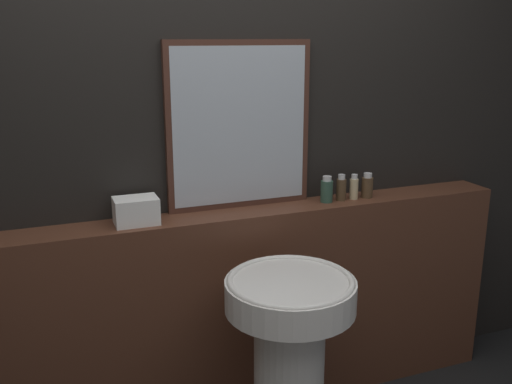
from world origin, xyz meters
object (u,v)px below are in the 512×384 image
pedestal_sink (289,354)px  body_wash_bottle (367,186)px  towel_stack (136,211)px  lotion_bottle (354,188)px  shampoo_bottle (327,190)px  mirror (239,126)px  conditioner_bottle (341,188)px

pedestal_sink → body_wash_bottle: bearing=37.1°
pedestal_sink → towel_stack: size_ratio=4.75×
pedestal_sink → lotion_bottle: bearing=40.7°
shampoo_bottle → body_wash_bottle: shampoo_bottle is taller
mirror → body_wash_bottle: size_ratio=6.15×
towel_stack → lotion_bottle: lotion_bottle is taller
lotion_bottle → shampoo_bottle: bearing=180.0°
pedestal_sink → conditioner_bottle: size_ratio=6.79×
mirror → lotion_bottle: (0.53, -0.08, -0.31)m
pedestal_sink → lotion_bottle: size_ratio=7.08×
towel_stack → conditioner_bottle: 0.94m
towel_stack → shampoo_bottle: 0.86m
shampoo_bottle → lotion_bottle: shampoo_bottle is taller
lotion_bottle → body_wash_bottle: (0.07, 0.00, -0.00)m
mirror → towel_stack: 0.57m
lotion_bottle → body_wash_bottle: same height
conditioner_bottle → towel_stack: bearing=-180.0°
lotion_bottle → body_wash_bottle: 0.07m
mirror → body_wash_bottle: (0.60, -0.08, -0.31)m
pedestal_sink → conditioner_bottle: 0.82m
conditioner_bottle → body_wash_bottle: size_ratio=1.04×
pedestal_sink → shampoo_bottle: 0.78m
conditioner_bottle → lotion_bottle: conditioner_bottle is taller
conditioner_bottle → body_wash_bottle: (0.14, -0.00, -0.00)m
conditioner_bottle → lotion_bottle: (0.07, -0.00, -0.00)m
shampoo_bottle → conditioner_bottle: (0.08, 0.00, 0.00)m
conditioner_bottle → body_wash_bottle: bearing=-0.0°
pedestal_sink → mirror: bearing=90.7°
towel_stack → shampoo_bottle: size_ratio=1.44×
pedestal_sink → towel_stack: bearing=136.6°
towel_stack → conditioner_bottle: conditioner_bottle is taller
pedestal_sink → conditioner_bottle: (0.46, 0.45, 0.50)m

